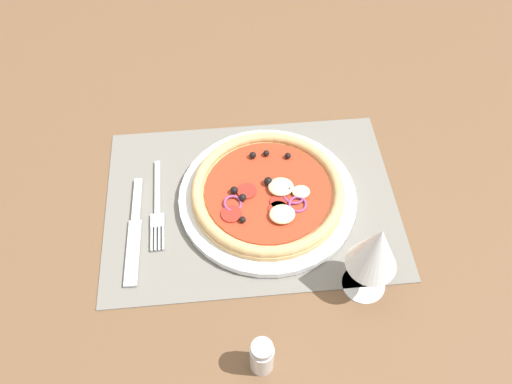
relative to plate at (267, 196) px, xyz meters
The scene contains 8 objects.
ground_plane 3.54cm from the plate, ahead, with size 190.00×140.00×2.40cm, color brown.
placemat 2.87cm from the plate, ahead, with size 47.95×34.36×0.40cm, color slate.
plate is the anchor object (origin of this frame).
pizza 1.71cm from the plate, 118.10° to the left, with size 25.14×25.14×2.69cm.
fork 18.17cm from the plate, ahead, with size 2.29×18.03×0.44cm.
knife 22.13cm from the plate, 11.52° to the left, with size 2.26×20.03×0.62cm.
wine_glass 22.90cm from the plate, 126.79° to the left, with size 7.20×7.20×14.90cm.
pepper_shaker 27.61cm from the plate, 82.23° to the left, with size 3.20×3.20×6.70cm.
Camera 1 is at (3.88, 49.75, 69.99)cm, focal length 36.22 mm.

